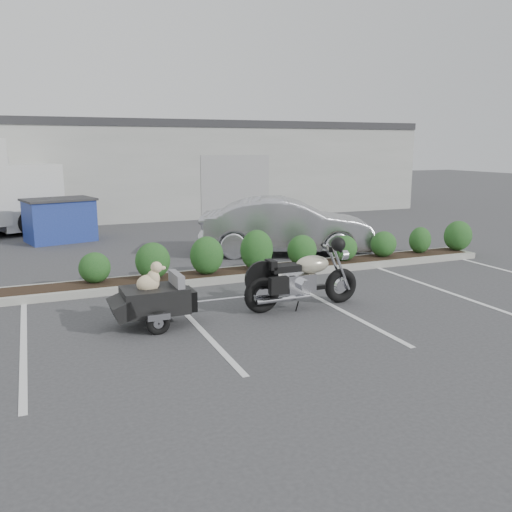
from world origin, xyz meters
name	(u,v)px	position (x,y,z in m)	size (l,w,h in m)	color
ground	(261,304)	(0.00, 0.00, 0.00)	(90.00, 90.00, 0.00)	#38383A
planter_kerb	(263,271)	(1.00, 2.20, 0.07)	(12.00, 1.00, 0.15)	#9E9E93
building	(118,167)	(0.00, 17.00, 2.00)	(26.00, 10.00, 4.00)	#9EA099
motorcycle	(303,280)	(0.62, -0.52, 0.54)	(2.35, 0.79, 1.35)	black
pet_trailer	(154,299)	(-2.16, -0.49, 0.47)	(1.86, 1.04, 1.12)	black
sedan	(286,226)	(2.57, 4.22, 0.78)	(1.65, 4.74, 1.56)	#ADADB5
dumpster	(60,220)	(-3.12, 8.82, 0.69)	(2.35, 1.88, 1.36)	navy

